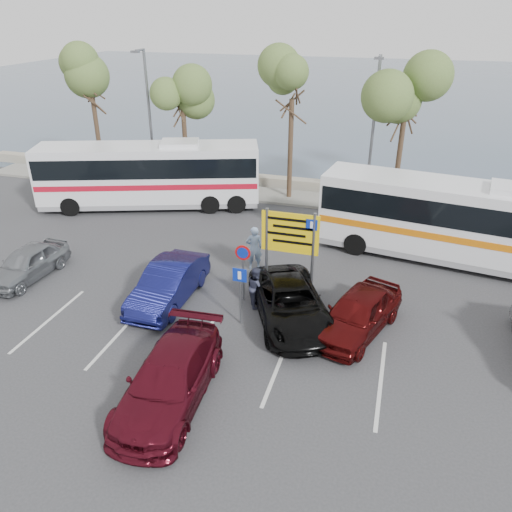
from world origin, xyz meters
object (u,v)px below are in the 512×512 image
(car_red, at_px, (358,313))
(coach_bus_right, at_px, (461,225))
(car_silver_a, at_px, (27,263))
(pedestrian_near, at_px, (254,248))
(street_lamp_left, at_px, (149,113))
(coach_bus_left, at_px, (150,177))
(pedestrian_far, at_px, (256,287))
(suv_black, at_px, (291,303))
(street_lamp_right, at_px, (373,127))
(car_blue, at_px, (169,283))
(car_maroon, at_px, (169,379))
(direction_sign, at_px, (290,240))

(car_red, bearing_deg, coach_bus_right, 81.37)
(car_silver_a, relative_size, pedestrian_near, 2.01)
(street_lamp_left, bearing_deg, car_silver_a, -89.07)
(coach_bus_left, xyz_separation_m, coach_bus_right, (16.20, -2.31, 0.02))
(street_lamp_left, xyz_separation_m, pedestrian_far, (10.00, -11.39, -3.79))
(suv_black, bearing_deg, coach_bus_left, 112.27)
(coach_bus_right, distance_m, car_red, 7.67)
(street_lamp_left, relative_size, pedestrian_far, 4.94)
(street_lamp_right, bearing_deg, suv_black, -97.25)
(car_silver_a, relative_size, car_blue, 0.86)
(car_maroon, relative_size, pedestrian_far, 3.16)
(pedestrian_far, bearing_deg, car_silver_a, 67.18)
(street_lamp_left, distance_m, coach_bus_right, 18.51)
(pedestrian_near, bearing_deg, pedestrian_far, 84.28)
(coach_bus_right, height_order, car_maroon, coach_bus_right)
(street_lamp_right, height_order, direction_sign, street_lamp_right)
(street_lamp_left, relative_size, car_blue, 1.74)
(pedestrian_near, bearing_deg, suv_black, 100.63)
(direction_sign, relative_size, car_maroon, 0.70)
(direction_sign, xyz_separation_m, pedestrian_near, (-1.96, 1.80, -1.45))
(car_silver_a, bearing_deg, car_blue, 3.24)
(street_lamp_right, relative_size, car_red, 1.79)
(street_lamp_right, height_order, pedestrian_near, street_lamp_right)
(direction_sign, height_order, coach_bus_left, coach_bus_left)
(car_red, distance_m, pedestrian_far, 3.92)
(coach_bus_right, height_order, pedestrian_near, coach_bus_right)
(coach_bus_left, xyz_separation_m, pedestrian_far, (8.70, -8.37, -0.93))
(direction_sign, bearing_deg, coach_bus_right, 37.54)
(coach_bus_left, height_order, car_silver_a, coach_bus_left)
(car_silver_a, bearing_deg, direction_sign, 12.17)
(street_lamp_left, distance_m, pedestrian_far, 15.62)
(street_lamp_right, height_order, car_blue, street_lamp_right)
(street_lamp_left, bearing_deg, car_maroon, -61.94)
(coach_bus_left, distance_m, car_red, 15.49)
(pedestrian_far, bearing_deg, coach_bus_left, 19.60)
(car_silver_a, distance_m, car_red, 13.68)
(street_lamp_left, height_order, suv_black, street_lamp_left)
(direction_sign, bearing_deg, street_lamp_right, 79.06)
(car_silver_a, xyz_separation_m, pedestrian_far, (9.81, 0.63, 0.14))
(suv_black, xyz_separation_m, pedestrian_far, (-1.47, 0.63, 0.09))
(street_lamp_right, xyz_separation_m, direction_sign, (-2.00, -10.32, -2.17))
(coach_bus_right, bearing_deg, car_blue, -148.29)
(suv_black, bearing_deg, car_red, -26.21)
(direction_sign, height_order, suv_black, direction_sign)
(coach_bus_right, relative_size, car_maroon, 2.42)
(pedestrian_near, bearing_deg, car_maroon, 66.08)
(car_silver_a, bearing_deg, coach_bus_right, 24.38)
(direction_sign, distance_m, car_maroon, 7.17)
(car_blue, bearing_deg, car_maroon, -63.86)
(car_red, height_order, pedestrian_near, pedestrian_near)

